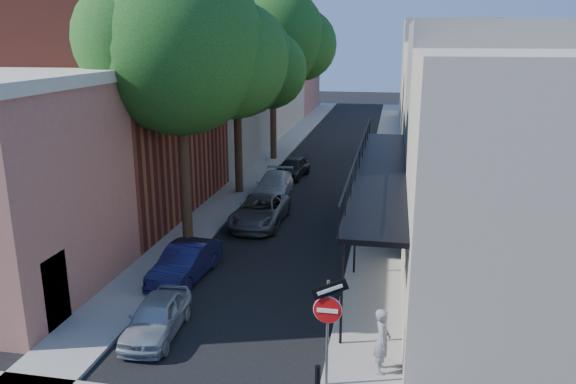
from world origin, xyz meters
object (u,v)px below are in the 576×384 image
at_px(bollard, 318,381).
at_px(oak_mid, 245,63).
at_px(parked_car_b, 185,263).
at_px(parked_car_e, 293,168).
at_px(pedestrian, 382,340).
at_px(sign_post, 328,314).
at_px(parked_car_c, 260,211).
at_px(parked_car_a, 157,317).
at_px(oak_near, 192,51).
at_px(oak_far, 280,39).
at_px(parked_car_d, 274,185).

height_order(bollard, oak_mid, oak_mid).
bearing_deg(parked_car_b, parked_car_e, 91.18).
height_order(parked_car_b, pedestrian, pedestrian).
xyz_separation_m(sign_post, parked_car_c, (-4.56, 12.01, -1.39)).
height_order(bollard, parked_car_e, parked_car_e).
bearing_deg(parked_car_a, oak_near, 96.50).
xyz_separation_m(parked_car_c, pedestrian, (5.86, -11.13, 0.34)).
height_order(oak_mid, parked_car_c, oak_mid).
height_order(oak_far, parked_car_c, oak_far).
distance_m(parked_car_a, parked_car_d, 15.09).
distance_m(oak_far, parked_car_c, 16.31).
bearing_deg(parked_car_a, oak_far, 89.44).
xyz_separation_m(oak_far, parked_car_a, (1.35, -24.58, -7.69)).
xyz_separation_m(oak_mid, pedestrian, (7.87, -16.38, -6.07)).
bearing_deg(oak_far, bollard, -76.65).
distance_m(oak_far, parked_car_d, 12.28).
relative_size(bollard, parked_car_b, 0.21).
bearing_deg(parked_car_a, parked_car_d, 85.47).
xyz_separation_m(bollard, parked_car_c, (-4.40, 12.48, 0.12)).
bearing_deg(oak_mid, pedestrian, -64.32).
bearing_deg(oak_near, parked_car_c, 54.14).
xyz_separation_m(parked_car_b, parked_car_e, (1.07, 15.55, 0.01)).
distance_m(oak_mid, oak_far, 9.12).
height_order(bollard, pedestrian, pedestrian).
bearing_deg(sign_post, parked_car_c, 110.79).
bearing_deg(oak_far, parked_car_d, -80.62).
height_order(sign_post, parked_car_a, sign_post).
xyz_separation_m(oak_far, parked_car_e, (1.82, -5.16, -7.62)).
xyz_separation_m(sign_post, parked_car_d, (-4.94, 16.80, -1.40)).
bearing_deg(oak_far, pedestrian, -72.92).
height_order(bollard, oak_near, oak_near).
distance_m(parked_car_b, parked_car_e, 15.59).
xyz_separation_m(bollard, pedestrian, (1.46, 1.35, 0.46)).
bearing_deg(oak_near, parked_car_a, -79.79).
height_order(bollard, parked_car_d, parked_car_d).
relative_size(oak_far, parked_car_b, 3.14).
bearing_deg(bollard, sign_post, 71.44).
xyz_separation_m(oak_near, parked_car_b, (0.77, -3.70, -7.25)).
relative_size(sign_post, parked_car_b, 0.79).
relative_size(parked_car_b, parked_car_d, 0.87).
height_order(oak_mid, pedestrian, oak_mid).
xyz_separation_m(sign_post, oak_near, (-6.53, 9.29, 5.84)).
relative_size(oak_far, parked_car_d, 2.73).
bearing_deg(parked_car_a, pedestrian, -11.06).
distance_m(sign_post, bollard, 1.60).
distance_m(sign_post, oak_mid, 19.14).
distance_m(oak_near, parked_car_c, 7.98).
bearing_deg(pedestrian, parked_car_b, 55.63).
relative_size(parked_car_e, pedestrian, 2.16).
bearing_deg(parked_car_e, oak_near, -92.22).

